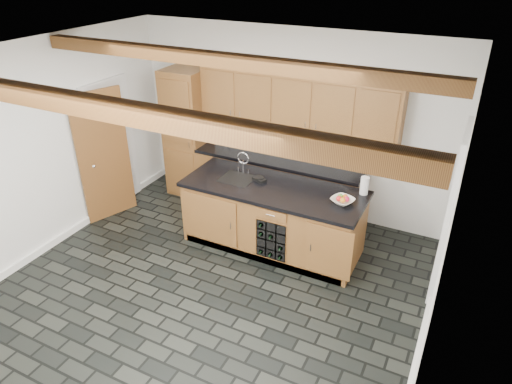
# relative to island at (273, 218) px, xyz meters

# --- Properties ---
(ground) EXTENTS (5.00, 5.00, 0.00)m
(ground) POSITION_rel_island_xyz_m (-0.31, -1.28, -0.46)
(ground) COLOR black
(ground) RESTS_ON ground
(room_shell) EXTENTS (5.01, 5.00, 5.00)m
(room_shell) POSITION_rel_island_xyz_m (-0.39, -0.75, 1.06)
(room_shell) COLOR white
(room_shell) RESTS_ON ground
(back_cabinetry) EXTENTS (3.65, 0.62, 2.20)m
(back_cabinetry) POSITION_rel_island_xyz_m (-0.68, 0.95, 0.52)
(back_cabinetry) COLOR olive
(back_cabinetry) RESTS_ON ground
(island) EXTENTS (2.48, 0.96, 0.93)m
(island) POSITION_rel_island_xyz_m (0.00, 0.00, 0.00)
(island) COLOR olive
(island) RESTS_ON ground
(faucet) EXTENTS (0.45, 0.40, 0.34)m
(faucet) POSITION_rel_island_xyz_m (-0.56, 0.05, 0.50)
(faucet) COLOR black
(faucet) RESTS_ON island
(kitchen_scale) EXTENTS (0.22, 0.18, 0.06)m
(kitchen_scale) POSITION_rel_island_xyz_m (-0.26, 0.09, 0.49)
(kitchen_scale) COLOR black
(kitchen_scale) RESTS_ON island
(fruit_bowl) EXTENTS (0.35, 0.35, 0.07)m
(fruit_bowl) POSITION_rel_island_xyz_m (0.94, 0.01, 0.50)
(fruit_bowl) COLOR silver
(fruit_bowl) RESTS_ON island
(fruit_cluster) EXTENTS (0.16, 0.17, 0.07)m
(fruit_cluster) POSITION_rel_island_xyz_m (0.94, 0.01, 0.54)
(fruit_cluster) COLOR red
(fruit_cluster) RESTS_ON fruit_bowl
(paper_towel) EXTENTS (0.11, 0.11, 0.24)m
(paper_towel) POSITION_rel_island_xyz_m (1.11, 0.37, 0.58)
(paper_towel) COLOR white
(paper_towel) RESTS_ON island
(mug) EXTENTS (0.11, 0.11, 0.10)m
(mug) POSITION_rel_island_xyz_m (-1.31, 1.04, 0.52)
(mug) COLOR white
(mug) RESTS_ON back_cabinetry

